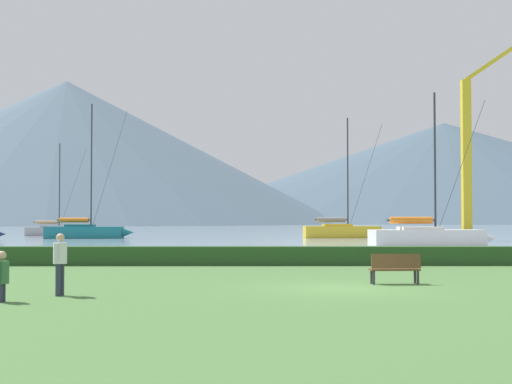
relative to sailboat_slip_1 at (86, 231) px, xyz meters
The scene contains 13 objects.
ground_plane 59.08m from the sailboat_slip_1, 70.27° to the right, with size 1000.00×1000.00×0.00m, color #477038.
harbor_water 83.80m from the sailboat_slip_1, 76.23° to the left, with size 320.00×246.00×0.00m, color #8499A8.
hedge_line 48.87m from the sailboat_slip_1, 65.92° to the right, with size 80.00×1.20×0.82m, color #284C23.
sailboat_slip_1 is the anchor object (origin of this frame).
sailboat_slip_2 13.85m from the sailboat_slip_1, 117.46° to the left, with size 7.81×3.36×11.13m.
sailboat_slip_5 27.01m from the sailboat_slip_1, ahead, with size 9.33×3.19×12.83m.
sailboat_slip_7 38.38m from the sailboat_slip_1, 38.89° to the right, with size 9.29×3.26×11.15m.
park_bench_near_path 58.48m from the sailboat_slip_1, 68.24° to the right, with size 1.57×0.57×0.95m.
person_seated_viewer 60.25m from the sailboat_slip_1, 79.39° to the right, with size 0.36×0.57×1.25m.
person_standing_walker 59.02m from the sailboat_slip_1, 78.13° to the right, with size 0.36×0.55×1.65m.
dock_crane 38.80m from the sailboat_slip_1, 14.21° to the right, with size 7.49×2.00×19.30m.
distant_hill_west_ridge 350.35m from the sailboat_slip_1, 69.54° to the left, with size 315.32×315.32×54.30m, color #425666.
distant_hill_central_peak 238.33m from the sailboat_slip_1, 104.47° to the left, with size 227.38×227.38×58.89m, color #4C6070.
Camera 1 is at (-2.73, -21.96, 2.04)m, focal length 52.42 mm.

